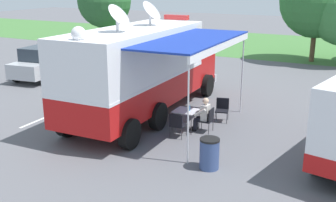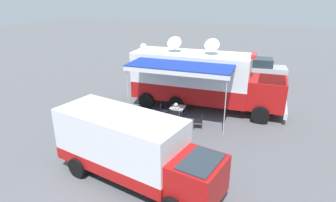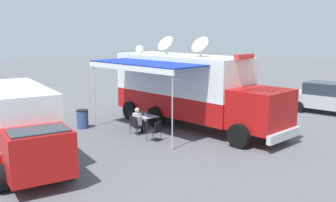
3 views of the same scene
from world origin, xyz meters
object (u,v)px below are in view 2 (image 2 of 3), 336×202
command_truck (202,78)px  seated_responder (176,112)px  folding_chair_spare_by_truck (200,120)px  car_behind_truck (260,69)px  water_bottle (178,106)px  trash_bin (123,117)px  folding_chair_at_table (175,116)px  folding_table (178,108)px  support_truck (131,149)px  folding_chair_beside_table (164,109)px

command_truck → seated_responder: command_truck is taller
folding_chair_spare_by_truck → car_behind_truck: car_behind_truck is taller
water_bottle → trash_bin: water_bottle is taller
seated_responder → trash_bin: bearing=-63.5°
car_behind_truck → water_bottle: bearing=-19.9°
folding_chair_at_table → folding_table: bearing=-170.2°
folding_chair_at_table → car_behind_truck: 11.66m
trash_bin → support_truck: support_truck is taller
command_truck → folding_table: size_ratio=11.61×
folding_chair_at_table → support_truck: size_ratio=0.12×
folding_chair_beside_table → folding_table: bearing=95.4°
folding_table → folding_chair_spare_by_truck: size_ratio=0.95×
folding_chair_beside_table → folding_chair_spare_by_truck: (0.73, 2.40, 0.00)m
command_truck → trash_bin: command_truck is taller
folding_chair_at_table → trash_bin: bearing=-66.9°
car_behind_truck → command_truck: bearing=-20.0°
water_bottle → folding_chair_at_table: (0.67, 0.11, -0.32)m
trash_bin → folding_chair_spare_by_truck: bearing=105.6°
folding_chair_at_table → folding_chair_beside_table: same height
command_truck → support_truck: command_truck is taller
water_bottle → folding_chair_at_table: water_bottle is taller
folding_chair_beside_table → car_behind_truck: 11.34m
folding_chair_beside_table → car_behind_truck: size_ratio=0.20×
folding_chair_spare_by_truck → support_truck: bearing=-13.5°
folding_table → seated_responder: bearing=12.2°
support_truck → folding_table: bearing=-177.6°
folding_table → folding_chair_beside_table: size_ratio=0.95×
folding_table → folding_chair_at_table: bearing=9.8°
folding_chair_at_table → support_truck: support_truck is taller
folding_table → trash_bin: 3.24m
water_bottle → seated_responder: (0.49, 0.11, -0.18)m
seated_responder → support_truck: support_truck is taller
water_bottle → folding_chair_beside_table: water_bottle is taller
trash_bin → folding_chair_at_table: bearing=113.1°
command_truck → folding_chair_spare_by_truck: 3.37m
water_bottle → command_truck: bearing=160.5°
water_bottle → folding_chair_at_table: 0.76m
command_truck → folding_table: bearing=-21.1°
folding_table → water_bottle: (0.12, 0.03, 0.16)m
folding_table → folding_chair_beside_table: 0.87m
command_truck → support_truck: bearing=-4.0°
folding_chair_spare_by_truck → trash_bin: bearing=-74.4°
folding_table → folding_chair_spare_by_truck: bearing=62.5°
water_bottle → folding_chair_beside_table: (-0.04, -0.88, -0.32)m
folding_table → trash_bin: size_ratio=0.90×
folding_table → seated_responder: (0.61, 0.13, -0.02)m
folding_chair_spare_by_truck → folding_chair_at_table: bearing=-90.4°
support_truck → folding_chair_spare_by_truck: bearing=166.5°
folding_table → seated_responder: 0.63m
trash_bin → command_truck: bearing=140.4°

